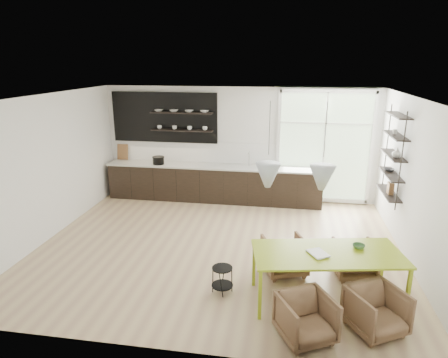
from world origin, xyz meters
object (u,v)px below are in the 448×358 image
Objects in this scene: armchair_back_left at (284,256)px; armchair_back_right at (354,259)px; wire_stool at (222,276)px; armchair_front_right at (376,311)px; dining_table at (328,256)px; armchair_front_left at (306,318)px.

armchair_back_left reaches higher than armchair_back_right.
armchair_back_right is 1.54× the size of wire_stool.
armchair_front_right is 2.27m from wire_stool.
armchair_back_right is (0.54, 0.82, -0.44)m from dining_table.
dining_table is at bearing 47.44° from armchair_back_right.
wire_stool is at bearing 116.05° from armchair_front_left.
armchair_front_left is at bearing 80.11° from armchair_back_left.
dining_table reaches higher than wire_stool.
armchair_back_right reaches higher than wire_stool.
armchair_back_right is at bearing 62.82° from armchair_front_right.
armchair_front_right reaches higher than wire_stool.
armchair_back_left is 1.23m from wire_stool.
armchair_front_right is at bearing -15.21° from wire_stool.
dining_table reaches higher than armchair_front_right.
dining_table is 3.50× the size of armchair_back_right.
wire_stool is (-1.58, -0.04, -0.47)m from dining_table.
armchair_front_left is 1.55m from wire_stool.
dining_table is at bearing 43.05° from armchair_front_left.
armchair_back_left is 1.03× the size of armchair_front_left.
armchair_front_left is at bearing 54.88° from armchair_back_right.
armchair_front_right is at bearing -10.25° from armchair_front_left.
armchair_back_left is 1.17m from armchair_back_right.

